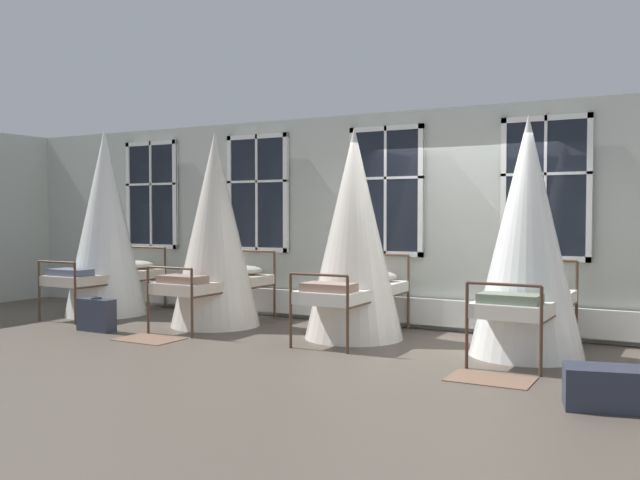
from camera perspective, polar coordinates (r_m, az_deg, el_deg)
ground at (r=8.65m, az=8.97°, el=-8.53°), size 30.77×30.77×0.00m
back_wall_with_windows at (r=9.67m, az=11.57°, el=1.63°), size 16.39×0.10×3.03m
window_bank at (r=9.57m, az=11.33°, el=-1.14°), size 12.07×0.10×2.76m
cot_first at (r=11.57m, az=-17.04°, el=1.17°), size 1.27×1.98×2.93m
cot_second at (r=10.08m, az=-8.51°, el=0.63°), size 1.27×1.97×2.76m
cot_third at (r=8.98m, az=2.78°, el=0.31°), size 1.27×1.98×2.71m
cot_fourth at (r=8.19m, az=16.47°, el=0.02°), size 1.27×1.97×2.70m
rug_second at (r=9.25m, az=-13.75°, el=-7.83°), size 0.80×0.56×0.01m
rug_fourth at (r=7.09m, az=13.68°, el=-10.92°), size 0.81×0.57×0.01m
suitcase_dark at (r=10.05m, az=-17.70°, el=-5.81°), size 0.56×0.22×0.47m
travel_trunk at (r=6.33m, az=22.13°, el=-11.06°), size 0.72×0.55×0.35m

